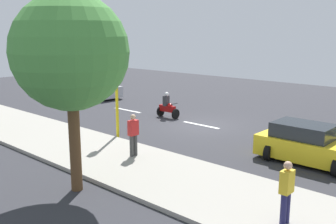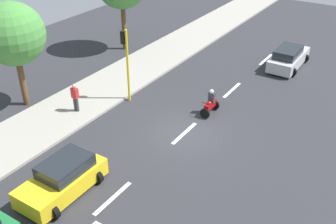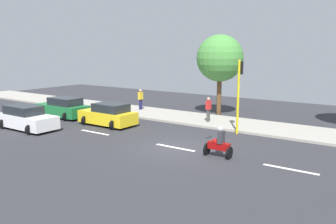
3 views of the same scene
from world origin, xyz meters
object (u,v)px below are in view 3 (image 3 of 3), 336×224
at_px(motorcycle, 219,144).
at_px(pedestrian_by_tree, 208,109).
at_px(car_white, 26,118).
at_px(car_yellow_cab, 108,115).
at_px(street_tree_north, 220,58).
at_px(car_green, 63,108).
at_px(pedestrian_near_signal, 141,99).
at_px(traffic_light_corner, 239,86).

distance_m(motorcycle, pedestrian_by_tree, 7.75).
height_order(car_white, car_yellow_cab, same).
xyz_separation_m(car_white, pedestrian_by_tree, (8.23, -8.78, 0.35)).
bearing_deg(street_tree_north, car_yellow_cab, 150.00).
bearing_deg(car_green, pedestrian_near_signal, -30.36).
bearing_deg(motorcycle, car_yellow_cab, 76.83).
height_order(car_green, pedestrian_near_signal, pedestrian_near_signal).
distance_m(car_green, motorcycle, 14.46).
height_order(car_white, car_green, same).
bearing_deg(pedestrian_near_signal, car_white, 169.18).
bearing_deg(car_green, car_white, -161.42).
relative_size(motorcycle, traffic_light_corner, 0.34).
height_order(motorcycle, street_tree_north, street_tree_north).
bearing_deg(car_yellow_cab, pedestrian_near_signal, 17.14).
bearing_deg(traffic_light_corner, car_green, 101.58).
distance_m(pedestrian_by_tree, traffic_light_corner, 3.76).
height_order(pedestrian_near_signal, traffic_light_corner, traffic_light_corner).
bearing_deg(street_tree_north, traffic_light_corner, -142.11).
xyz_separation_m(car_green, motorcycle, (-2.34, -14.27, -0.07)).
relative_size(car_white, motorcycle, 2.83).
bearing_deg(street_tree_north, car_white, 145.55).
bearing_deg(car_yellow_cab, pedestrian_by_tree, -50.63).
xyz_separation_m(car_white, car_yellow_cab, (3.89, -3.50, -0.00)).
xyz_separation_m(car_green, traffic_light_corner, (2.67, -13.02, 2.22)).
bearing_deg(pedestrian_by_tree, pedestrian_near_signal, 80.47).
xyz_separation_m(car_yellow_cab, pedestrian_near_signal, (5.51, 1.70, 0.35)).
bearing_deg(street_tree_north, pedestrian_by_tree, -165.09).
bearing_deg(car_green, pedestrian_by_tree, -67.48).
relative_size(car_yellow_cab, traffic_light_corner, 0.88).
xyz_separation_m(car_yellow_cab, traffic_light_corner, (2.80, -8.17, 2.22)).
bearing_deg(car_white, pedestrian_near_signal, -10.82).
bearing_deg(pedestrian_by_tree, car_green, 112.52).
xyz_separation_m(car_green, pedestrian_by_tree, (4.20, -10.14, 0.35)).
relative_size(pedestrian_by_tree, traffic_light_corner, 0.38).
xyz_separation_m(car_white, traffic_light_corner, (6.69, -11.67, 2.22)).
bearing_deg(street_tree_north, motorcycle, -153.03).
distance_m(car_yellow_cab, street_tree_north, 9.56).
bearing_deg(traffic_light_corner, motorcycle, -166.00).
bearing_deg(car_white, street_tree_north, -34.45).
xyz_separation_m(pedestrian_near_signal, traffic_light_corner, (-2.71, -9.87, 1.87)).
distance_m(car_yellow_cab, pedestrian_near_signal, 5.78).
bearing_deg(car_yellow_cab, street_tree_north, -30.00).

